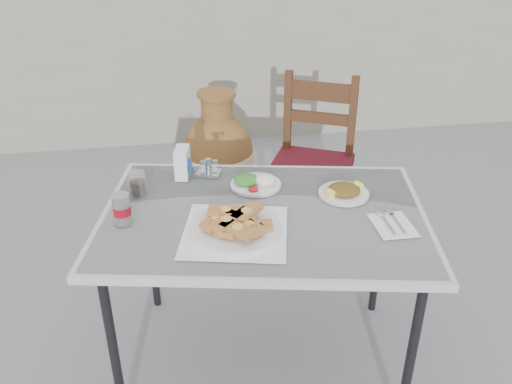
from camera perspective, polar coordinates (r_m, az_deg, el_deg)
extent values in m
plane|color=slate|center=(2.43, 2.64, -16.76)|extent=(80.00, 80.00, 0.00)
cylinder|color=black|center=(2.03, -14.76, -15.87)|extent=(0.03, 0.03, 0.68)
cylinder|color=black|center=(2.02, 15.97, -16.47)|extent=(0.03, 0.03, 0.68)
cylinder|color=black|center=(2.52, -10.97, -5.57)|extent=(0.03, 0.03, 0.68)
cylinder|color=black|center=(2.51, 12.84, -5.97)|extent=(0.03, 0.03, 0.68)
cube|color=white|center=(1.99, 0.81, -2.59)|extent=(1.32, 1.02, 0.03)
cube|color=white|center=(1.98, 0.81, -2.18)|extent=(1.27, 0.97, 0.00)
cube|color=white|center=(1.86, -2.20, -4.18)|extent=(0.42, 0.42, 0.00)
cylinder|color=silver|center=(1.86, -2.21, -3.94)|extent=(0.31, 0.31, 0.02)
cylinder|color=silver|center=(1.86, -2.21, -4.06)|extent=(0.32, 0.32, 0.01)
cylinder|color=silver|center=(2.15, -0.03, 0.79)|extent=(0.20, 0.20, 0.01)
ellipsoid|color=white|center=(2.14, 0.99, 1.27)|extent=(0.08, 0.08, 0.05)
ellipsoid|color=#277722|center=(2.15, -1.04, 1.30)|extent=(0.10, 0.09, 0.04)
cylinder|color=red|center=(2.10, -0.28, 0.27)|extent=(0.04, 0.04, 0.01)
cylinder|color=silver|center=(2.12, 9.21, -0.16)|extent=(0.20, 0.20, 0.01)
ellipsoid|color=#215F17|center=(2.11, 9.25, 0.27)|extent=(0.13, 0.12, 0.04)
cylinder|color=#F5EA42|center=(2.07, 7.84, -0.19)|extent=(0.04, 0.04, 0.04)
cylinder|color=#F5EA42|center=(2.14, 10.69, 0.64)|extent=(0.04, 0.04, 0.04)
cylinder|color=silver|center=(1.94, -13.95, -1.75)|extent=(0.06, 0.06, 0.11)
cylinder|color=#AD0C1F|center=(1.94, -13.93, -1.87)|extent=(0.06, 0.06, 0.03)
cylinder|color=silver|center=(1.92, -14.14, -0.36)|extent=(0.06, 0.06, 0.00)
cylinder|color=white|center=(2.12, -12.38, 0.88)|extent=(0.07, 0.07, 0.09)
cylinder|color=black|center=(2.13, -12.33, 0.44)|extent=(0.06, 0.06, 0.06)
cube|color=white|center=(2.23, -7.76, 3.11)|extent=(0.07, 0.11, 0.12)
cube|color=blue|center=(2.22, -6.95, 2.86)|extent=(0.03, 0.05, 0.07)
cube|color=silver|center=(2.25, -4.98, 2.04)|extent=(0.12, 0.10, 0.01)
cylinder|color=white|center=(2.22, -5.59, 2.58)|extent=(0.02, 0.02, 0.06)
cylinder|color=white|center=(2.22, -4.36, 2.67)|extent=(0.02, 0.02, 0.06)
cylinder|color=silver|center=(2.26, -5.06, 2.94)|extent=(0.03, 0.03, 0.05)
cube|color=white|center=(1.96, 14.20, -3.40)|extent=(0.13, 0.17, 0.00)
cube|color=silver|center=(1.95, 13.71, -3.32)|extent=(0.01, 0.13, 0.00)
ellipsoid|color=silver|center=(2.01, 12.94, -2.15)|extent=(0.03, 0.04, 0.01)
cube|color=silver|center=(1.96, 14.74, -3.22)|extent=(0.01, 0.13, 0.00)
cube|color=silver|center=(2.02, 13.93, -2.10)|extent=(0.02, 0.04, 0.00)
cube|color=#3A230F|center=(2.90, 1.43, -2.84)|extent=(0.05, 0.05, 0.44)
cube|color=#3A230F|center=(2.84, 8.30, -3.89)|extent=(0.05, 0.05, 0.44)
cube|color=#3A230F|center=(3.19, 3.13, 0.33)|extent=(0.05, 0.05, 0.44)
cube|color=#3A230F|center=(3.14, 9.36, -0.56)|extent=(0.05, 0.05, 0.44)
cube|color=#5B121E|center=(2.89, 5.79, 2.52)|extent=(0.55, 0.55, 0.05)
cube|color=#3A230F|center=(3.00, 3.36, 8.15)|extent=(0.05, 0.05, 0.49)
cube|color=#3A230F|center=(2.94, 10.07, 7.34)|extent=(0.05, 0.05, 0.49)
cube|color=#3A230F|center=(2.92, 6.85, 10.45)|extent=(0.36, 0.20, 0.10)
cube|color=#3A230F|center=(2.97, 6.69, 7.76)|extent=(0.36, 0.20, 0.06)
cylinder|color=brown|center=(3.43, -3.79, -0.94)|extent=(0.33, 0.33, 0.08)
ellipsoid|color=brown|center=(3.29, -3.97, 3.84)|extent=(0.43, 0.43, 0.53)
cylinder|color=beige|center=(3.29, -3.97, 3.84)|extent=(0.43, 0.43, 0.06)
cylinder|color=brown|center=(3.18, -4.14, 8.67)|extent=(0.18, 0.18, 0.16)
cylinder|color=brown|center=(3.15, -4.20, 10.23)|extent=(0.22, 0.22, 0.03)
cube|color=gray|center=(4.33, -4.08, 13.46)|extent=(6.00, 0.25, 1.20)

